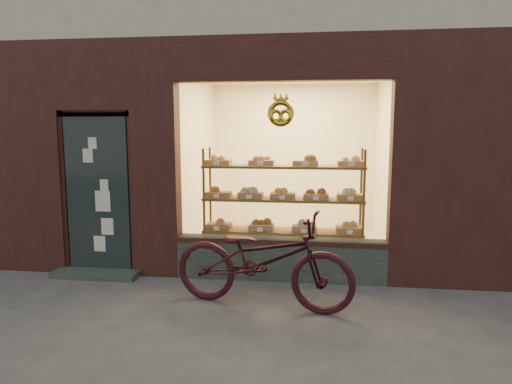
# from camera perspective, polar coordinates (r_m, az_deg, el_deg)

# --- Properties ---
(ground) EXTENTS (90.00, 90.00, 0.00)m
(ground) POSITION_cam_1_polar(r_m,az_deg,el_deg) (4.24, -5.77, -19.71)
(ground) COLOR #3A3A3A
(display_shelf) EXTENTS (2.20, 0.45, 1.70)m
(display_shelf) POSITION_cam_1_polar(r_m,az_deg,el_deg) (6.32, 3.39, -2.10)
(display_shelf) COLOR brown
(display_shelf) RESTS_ON ground
(bicycle) EXTENTS (2.13, 1.07, 1.07)m
(bicycle) POSITION_cam_1_polar(r_m,az_deg,el_deg) (5.07, 0.81, -8.46)
(bicycle) COLOR black
(bicycle) RESTS_ON ground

